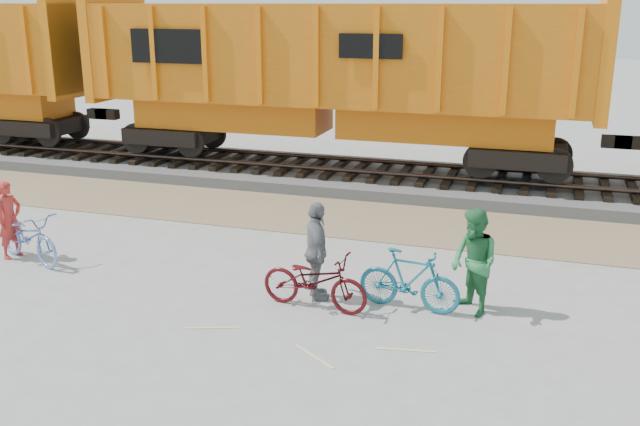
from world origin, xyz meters
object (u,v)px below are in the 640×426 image
Objects in this scene: bicycle_blue at (29,237)px; person_woman at (316,251)px; bicycle_maroon at (315,281)px; person_man at (474,262)px; hopper_car_center at (334,73)px; bicycle_teal at (409,280)px; person_solo at (9,219)px.

person_woman is at bearing -69.64° from bicycle_blue.
bicycle_maroon is 1.08× the size of person_woman.
person_man reaches higher than person_woman.
hopper_car_center reaches higher than bicycle_maroon.
bicycle_blue is at bearing 91.68° from bicycle_maroon.
bicycle_teal is at bearing -65.10° from hopper_car_center.
person_man is 2.60m from person_woman.
person_woman is (-2.59, -0.24, -0.02)m from person_man.
hopper_car_center is 8.20× the size of bicycle_teal.
hopper_car_center is at bearing 169.53° from person_man.
bicycle_blue is at bearing 96.13° from bicycle_teal.
person_solo reaches higher than bicycle_blue.
bicycle_teal is at bearing -120.20° from person_man.
person_woman is at bearing 19.51° from bicycle_maroon.
bicycle_blue is 0.58m from person_solo.
bicycle_teal is (7.48, 0.04, 0.01)m from bicycle_blue.
bicycle_maroon is at bearing 112.28° from bicycle_teal.
person_man reaches higher than person_solo.
hopper_car_center is 9.38m from person_solo.
bicycle_teal is 1.62m from person_woman.
hopper_car_center reaches higher than person_woman.
person_man is at bearing -72.88° from bicycle_teal.
person_solo is at bearing 91.09° from bicycle_maroon.
person_woman is (2.20, -8.19, -2.15)m from hopper_car_center.
person_woman is at bearing -126.23° from person_man.
person_solo is at bearing -130.61° from person_man.
bicycle_teal is at bearing -115.67° from person_woman.
bicycle_maroon is at bearing 166.96° from person_woman.
person_man is at bearing -81.53° from person_solo.
person_solo is (-6.49, 0.50, 0.29)m from bicycle_maroon.
bicycle_teal is 0.93× the size of bicycle_maroon.
hopper_car_center reaches higher than person_solo.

